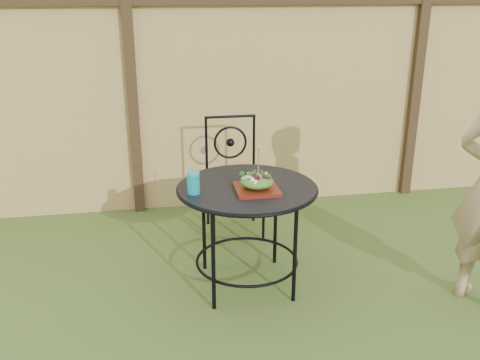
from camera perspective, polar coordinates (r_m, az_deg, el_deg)
The scene contains 8 objects.
ground at distance 3.36m, azimuth 13.14°, elevation -15.95°, with size 60.00×60.00×0.00m, color #294516.
fence at distance 4.92m, azimuth 4.16°, elevation 8.28°, with size 8.00×0.12×1.90m.
patio_table at distance 3.52m, azimuth 0.75°, elevation -2.76°, with size 0.92×0.92×0.72m.
patio_chair at distance 4.37m, azimuth -0.71°, elevation 0.74°, with size 0.46×0.46×0.95m.
salad_plate at distance 3.38m, azimuth 1.78°, elevation -0.99°, with size 0.27×0.27×0.02m, color #480F0A.
salad at distance 3.36m, azimuth 1.79°, elevation -0.16°, with size 0.21×0.21×0.08m, color #235614.
fork at distance 3.32m, azimuth 1.99°, elevation 1.96°, with size 0.01×0.01×0.18m, color silver.
drinking_glass at distance 3.33m, azimuth -4.99°, elevation -0.31°, with size 0.08×0.08×0.14m, color #0E96A6.
Camera 1 is at (-1.19, -2.47, 1.95)m, focal length 40.00 mm.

